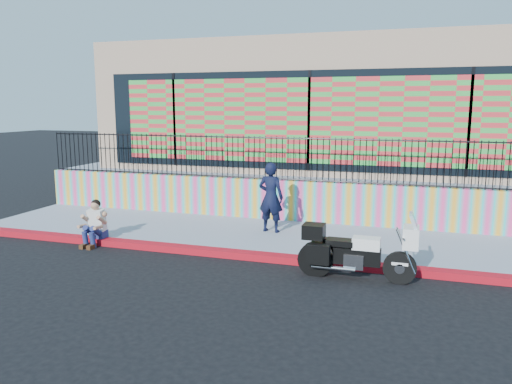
% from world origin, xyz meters
% --- Properties ---
extents(ground, '(90.00, 90.00, 0.00)m').
position_xyz_m(ground, '(0.00, 0.00, 0.00)').
color(ground, black).
rests_on(ground, ground).
extents(red_curb, '(16.00, 0.30, 0.15)m').
position_xyz_m(red_curb, '(0.00, 0.00, 0.07)').
color(red_curb, '#AE0C1C').
rests_on(red_curb, ground).
extents(sidewalk, '(16.00, 3.00, 0.15)m').
position_xyz_m(sidewalk, '(0.00, 1.65, 0.07)').
color(sidewalk, gray).
rests_on(sidewalk, ground).
extents(mural_wall, '(16.00, 0.20, 1.10)m').
position_xyz_m(mural_wall, '(0.00, 3.25, 0.70)').
color(mural_wall, '#FF4390').
rests_on(mural_wall, sidewalk).
extents(metal_fence, '(15.80, 0.04, 1.20)m').
position_xyz_m(metal_fence, '(0.00, 3.25, 1.85)').
color(metal_fence, black).
rests_on(metal_fence, mural_wall).
extents(elevated_platform, '(16.00, 10.00, 1.25)m').
position_xyz_m(elevated_platform, '(0.00, 8.35, 0.62)').
color(elevated_platform, gray).
rests_on(elevated_platform, ground).
extents(storefront_building, '(14.00, 8.06, 4.00)m').
position_xyz_m(storefront_building, '(0.00, 8.13, 3.25)').
color(storefront_building, tan).
rests_on(storefront_building, elevated_platform).
extents(police_motorcycle, '(2.20, 0.73, 1.37)m').
position_xyz_m(police_motorcycle, '(1.91, -0.60, 0.57)').
color(police_motorcycle, black).
rests_on(police_motorcycle, ground).
extents(police_officer, '(0.68, 0.48, 1.75)m').
position_xyz_m(police_officer, '(-0.46, 1.86, 1.03)').
color(police_officer, black).
rests_on(police_officer, sidewalk).
extents(seated_man, '(0.54, 0.71, 1.06)m').
position_xyz_m(seated_man, '(-4.24, -0.14, 0.45)').
color(seated_man, navy).
rests_on(seated_man, ground).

